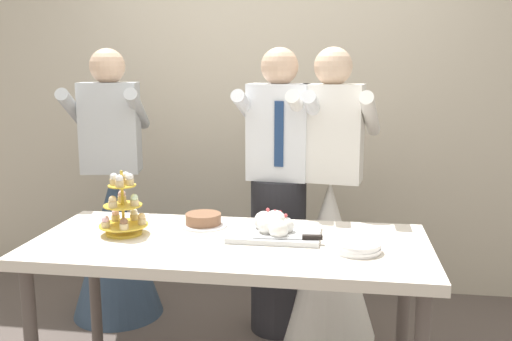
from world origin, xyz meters
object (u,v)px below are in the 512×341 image
object	(u,v)px
plate_stack	(357,247)
person_guest	(115,225)
cupcake_stand	(123,210)
main_cake_tray	(274,228)
person_groom	(279,208)
dessert_table	(230,256)
person_bride	(329,238)
round_cake	(203,220)

from	to	relation	value
plate_stack	person_guest	xyz separation A→B (m)	(-1.46, 0.86, -0.21)
cupcake_stand	plate_stack	bearing A→B (deg)	-4.91
main_cake_tray	person_groom	bearing A→B (deg)	94.67
main_cake_tray	cupcake_stand	bearing A→B (deg)	-173.89
cupcake_stand	plate_stack	xyz separation A→B (m)	(1.08, -0.09, -0.10)
main_cake_tray	plate_stack	world-z (taller)	main_cake_tray
dessert_table	person_groom	size ratio (longest dim) A/B	1.08
person_bride	plate_stack	bearing A→B (deg)	-80.35
main_cake_tray	plate_stack	distance (m)	0.41
dessert_table	cupcake_stand	distance (m)	0.55
person_groom	person_guest	world-z (taller)	same
round_cake	person_groom	xyz separation A→B (m)	(0.32, 0.52, -0.06)
main_cake_tray	round_cake	xyz separation A→B (m)	(-0.37, 0.12, -0.01)
cupcake_stand	main_cake_tray	size ratio (longest dim) A/B	0.70
dessert_table	cupcake_stand	size ratio (longest dim) A/B	5.90
plate_stack	person_groom	bearing A→B (deg)	118.08
dessert_table	cupcake_stand	world-z (taller)	cupcake_stand
person_guest	dessert_table	bearing A→B (deg)	-41.63
round_cake	person_guest	world-z (taller)	person_guest
main_cake_tray	round_cake	distance (m)	0.39
main_cake_tray	person_guest	size ratio (longest dim) A/B	0.26
cupcake_stand	round_cake	distance (m)	0.40
main_cake_tray	person_guest	xyz separation A→B (m)	(-1.08, 0.69, -0.23)
round_cake	person_guest	distance (m)	0.94
person_groom	person_bride	size ratio (longest dim) A/B	1.00
person_groom	person_guest	size ratio (longest dim) A/B	1.00
person_groom	plate_stack	bearing A→B (deg)	-61.92
person_guest	round_cake	bearing A→B (deg)	-38.95
main_cake_tray	person_bride	world-z (taller)	person_bride
dessert_table	person_bride	distance (m)	0.85
main_cake_tray	plate_stack	xyz separation A→B (m)	(0.38, -0.17, -0.02)
cupcake_stand	dessert_table	bearing A→B (deg)	-2.50
main_cake_tray	person_bride	xyz separation A→B (m)	(0.24, 0.62, -0.23)
plate_stack	round_cake	world-z (taller)	round_cake
round_cake	person_guest	xyz separation A→B (m)	(-0.71, 0.58, -0.22)
plate_stack	round_cake	xyz separation A→B (m)	(-0.75, 0.29, 0.01)
cupcake_stand	person_guest	world-z (taller)	person_guest
dessert_table	person_groom	distance (m)	0.75
cupcake_stand	main_cake_tray	distance (m)	0.71
person_bride	cupcake_stand	bearing A→B (deg)	-143.82
round_cake	dessert_table	bearing A→B (deg)	-50.45
main_cake_tray	person_groom	distance (m)	0.64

